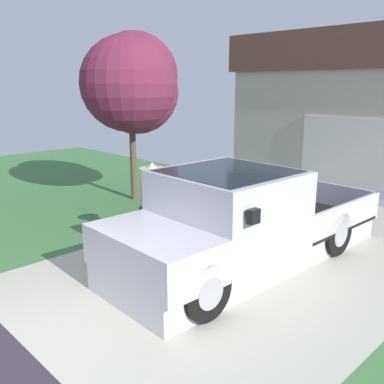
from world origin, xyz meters
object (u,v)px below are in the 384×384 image
object	(u,v)px
pickup_truck	(233,225)
person_with_hat	(153,201)
handbag	(146,242)
front_yard_tree	(133,84)

from	to	relation	value
pickup_truck	person_with_hat	world-z (taller)	pickup_truck
person_with_hat	pickup_truck	bearing A→B (deg)	-18.76
handbag	pickup_truck	bearing A→B (deg)	17.63
person_with_hat	handbag	xyz separation A→B (m)	(-0.03, -0.15, -0.76)
person_with_hat	front_yard_tree	world-z (taller)	front_yard_tree
person_with_hat	front_yard_tree	xyz separation A→B (m)	(-3.00, 1.87, 2.13)
handbag	front_yard_tree	size ratio (longest dim) A/B	0.10
handbag	front_yard_tree	bearing A→B (deg)	145.76
pickup_truck	person_with_hat	bearing A→B (deg)	14.84
person_with_hat	handbag	distance (m)	0.78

